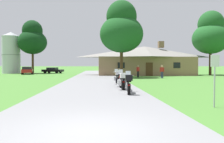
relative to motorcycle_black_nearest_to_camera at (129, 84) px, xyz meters
name	(u,v)px	position (x,y,z in m)	size (l,w,h in m)	color
ground_plane	(96,80)	(-2.08, 12.77, -0.62)	(500.00, 500.00, 0.00)	#42752D
asphalt_driveway	(95,81)	(-2.08, 10.77, -0.59)	(6.40, 80.00, 0.06)	slate
motorcycle_black_nearest_to_camera	(129,84)	(0.00, 0.00, 0.00)	(0.70, 2.08, 1.30)	black
motorcycle_red_second_in_row	(122,81)	(-0.12, 2.24, -0.01)	(0.73, 2.08, 1.30)	black
motorcycle_green_third_in_row	(121,79)	(-0.03, 4.30, -0.01)	(0.88, 2.08, 1.30)	black
motorcycle_yellow_farthest_in_row	(117,78)	(-0.06, 6.59, -0.01)	(0.72, 2.08, 1.30)	black
stone_lodge	(145,60)	(6.27, 24.49, 1.91)	(16.77, 7.29, 5.82)	#896B4C
bystander_red_shirt_near_lodge	(162,71)	(6.48, 14.96, 0.31)	(0.53, 0.32, 1.67)	navy
bystander_red_shirt_beside_signpost	(138,71)	(3.80, 17.38, 0.33)	(0.48, 0.38, 1.69)	black
metal_signpost_roadside	(215,74)	(2.93, -4.16, 0.73)	(0.36, 0.06, 2.14)	#9EA0A5
tree_left_far	(33,39)	(-15.12, 33.01, 6.44)	(5.77, 5.77, 10.85)	#422D19
tree_right_of_lodge	(211,34)	(17.45, 23.48, 6.32)	(6.11, 6.11, 10.95)	#422D19
tree_by_lodge_front	(121,29)	(1.52, 17.79, 6.14)	(6.06, 6.06, 10.74)	#422D19
metal_silo_distant	(11,53)	(-19.70, 33.73, 3.65)	(3.66, 3.66, 8.52)	#B2B7BC
parked_red_suv_far_left	(27,70)	(-14.91, 28.85, 0.16)	(2.91, 4.91, 1.40)	maroon
parked_black_sedan_far_left	(53,70)	(-11.16, 33.29, 0.02)	(4.54, 2.92, 1.20)	black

